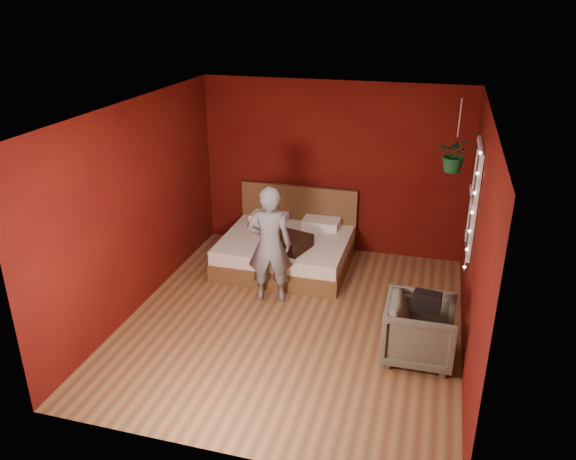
# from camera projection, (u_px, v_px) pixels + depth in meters

# --- Properties ---
(floor) EXTENTS (4.50, 4.50, 0.00)m
(floor) POSITION_uv_depth(u_px,v_px,m) (293.00, 321.00, 6.93)
(floor) COLOR olive
(floor) RESTS_ON ground
(room_walls) EXTENTS (4.04, 4.54, 2.62)m
(room_walls) POSITION_uv_depth(u_px,v_px,m) (294.00, 192.00, 6.27)
(room_walls) COLOR #561109
(room_walls) RESTS_ON ground
(window) EXTENTS (0.05, 0.97, 1.27)m
(window) POSITION_uv_depth(u_px,v_px,m) (473.00, 197.00, 6.65)
(window) COLOR white
(window) RESTS_ON room_walls
(fairy_lights) EXTENTS (0.04, 0.04, 1.45)m
(fairy_lights) POSITION_uv_depth(u_px,v_px,m) (472.00, 212.00, 6.19)
(fairy_lights) COLOR silver
(fairy_lights) RESTS_ON room_walls
(bed) EXTENTS (1.83, 1.55, 1.01)m
(bed) POSITION_uv_depth(u_px,v_px,m) (287.00, 248.00, 8.28)
(bed) COLOR brown
(bed) RESTS_ON ground
(person) EXTENTS (0.64, 0.50, 1.56)m
(person) POSITION_uv_depth(u_px,v_px,m) (270.00, 245.00, 7.11)
(person) COLOR slate
(person) RESTS_ON ground
(armchair) EXTENTS (0.78, 0.76, 0.70)m
(armchair) POSITION_uv_depth(u_px,v_px,m) (420.00, 330.00, 6.10)
(armchair) COLOR #5E5D4A
(armchair) RESTS_ON ground
(handbag) EXTENTS (0.30, 0.17, 0.20)m
(handbag) POSITION_uv_depth(u_px,v_px,m) (427.00, 301.00, 5.80)
(handbag) COLOR black
(handbag) RESTS_ON armchair
(throw_pillow) EXTENTS (0.63, 0.63, 0.18)m
(throw_pillow) POSITION_uv_depth(u_px,v_px,m) (289.00, 242.00, 7.76)
(throw_pillow) COLOR black
(throw_pillow) RESTS_ON bed
(hanging_plant) EXTENTS (0.46, 0.42, 0.90)m
(hanging_plant) POSITION_uv_depth(u_px,v_px,m) (455.00, 155.00, 6.80)
(hanging_plant) COLOR silver
(hanging_plant) RESTS_ON room_walls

